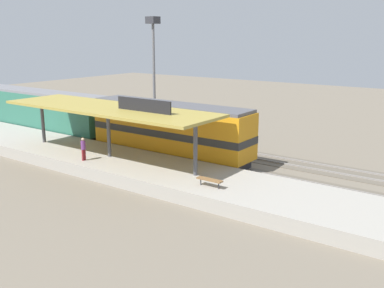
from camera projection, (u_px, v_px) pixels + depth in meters
The scene contains 10 objects.
ground_plane at pixel (165, 150), 39.18m from camera, with size 120.00×120.00×0.00m, color #706656.
track_near at pixel (150, 154), 37.59m from camera, with size 3.20×110.00×0.16m.
track_far at pixel (182, 144), 41.22m from camera, with size 3.20×110.00×0.16m.
platform at pixel (110, 162), 33.87m from camera, with size 6.00×44.00×0.90m, color #9E998E.
station_canopy at pixel (108, 109), 32.84m from camera, with size 5.20×18.00×4.70m.
platform_bench at pixel (210, 180), 26.85m from camera, with size 0.44×1.70×0.50m.
locomotive at pixel (170, 130), 35.77m from camera, with size 2.93×14.43×4.44m.
passenger_carriage_single at pixel (34, 110), 46.00m from camera, with size 2.90×20.00×4.24m.
light_mast at pixel (153, 50), 45.17m from camera, with size 1.10×1.10×11.70m.
person_waiting at pixel (83, 148), 32.44m from camera, with size 0.34×0.34×1.71m.
Camera 1 is at (-27.37, -24.11, 9.86)m, focal length 41.48 mm.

